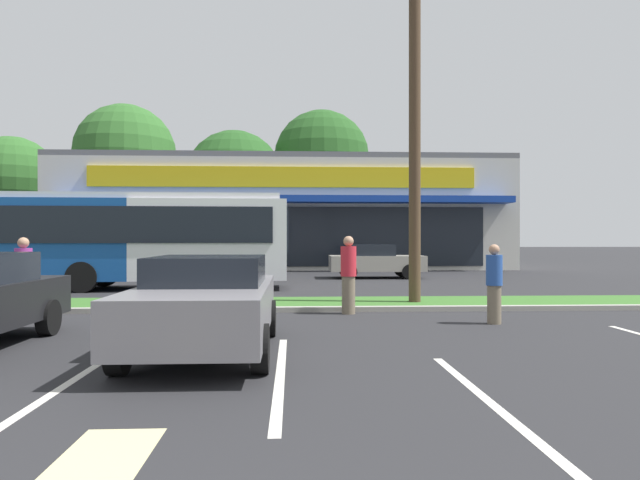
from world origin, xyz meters
The scene contains 19 objects.
grass_median centered at (0.00, 14.00, 0.06)m, with size 56.00×2.20×0.12m, color #386B28.
curb_lip centered at (0.00, 12.78, 0.06)m, with size 56.00×0.24×0.12m, color #99968C.
parking_stripe_1 centered at (-1.84, 6.03, 0.00)m, with size 0.12×4.80×0.01m, color silver.
parking_stripe_2 centered at (0.67, 6.67, 0.00)m, with size 0.12×4.80×0.01m, color silver.
parking_stripe_3 centered at (2.91, 5.03, 0.00)m, with size 0.12×4.80×0.01m, color silver.
lot_arrow centered at (-0.66, 3.78, 0.00)m, with size 0.70×1.60×0.01m, color beige.
storefront_building centered at (0.34, 35.51, 3.24)m, with size 26.03×12.35×6.48m.
tree_far_left centered at (-21.17, 45.01, 6.27)m, with size 6.99×6.99×9.77m.
tree_left centered at (-12.01, 43.55, 8.17)m, with size 7.69×7.69×12.03m.
tree_mid_left centered at (-3.75, 44.22, 6.39)m, with size 7.69×7.69×10.24m.
tree_mid centered at (3.23, 46.38, 8.43)m, with size 7.88×7.88×12.39m.
utility_pole centered at (3.82, 13.71, 5.88)m, with size 3.16×2.36×11.05m.
city_bus centered at (-5.10, 19.09, 1.76)m, with size 11.53×2.94×3.25m.
car_0 centered at (-4.34, 24.65, 0.78)m, with size 4.60×2.02×1.54m.
car_2 centered at (-0.48, 8.09, 0.76)m, with size 2.01×4.49×1.45m.
car_3 centered at (4.48, 24.27, 0.76)m, with size 4.12×2.02×1.47m.
pedestrian_by_pole centered at (2.11, 12.38, 0.90)m, with size 0.36×0.36×1.79m.
pedestrian_mid centered at (4.92, 10.71, 0.81)m, with size 0.33×0.33×1.62m.
pedestrian_far centered at (-4.99, 11.91, 0.88)m, with size 0.35×0.35×1.76m.
Camera 1 is at (0.83, -0.63, 1.72)m, focal length 31.88 mm.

